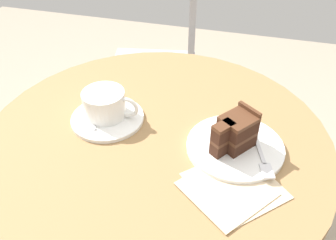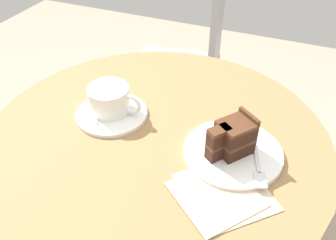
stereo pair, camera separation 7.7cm
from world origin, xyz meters
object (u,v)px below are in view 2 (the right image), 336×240
cake_slice (233,137)px  cafe_chair (195,53)px  teaspoon (94,109)px  saucer (112,114)px  fork (258,165)px  napkin (221,193)px  cake_plate (232,153)px  coffee_cup (110,99)px

cake_slice → cafe_chair: 0.87m
teaspoon → cafe_chair: size_ratio=0.09×
saucer → cafe_chair: 0.77m
fork → napkin: fork is taller
saucer → cake_plate: 0.30m
coffee_cup → teaspoon: (-0.04, -0.02, -0.03)m
teaspoon → fork: 0.40m
napkin → cafe_chair: size_ratio=0.24×
cake_plate → cafe_chair: bearing=113.9°
coffee_cup → napkin: coffee_cup is taller
cake_slice → napkin: (0.01, -0.11, -0.05)m
coffee_cup → cake_slice: bearing=-5.7°
cake_slice → cafe_chair: size_ratio=0.11×
cake_plate → cafe_chair: size_ratio=0.22×
cafe_chair → cake_slice: bearing=13.1°
teaspoon → cake_slice: 0.34m
saucer → napkin: saucer is taller
teaspoon → fork: size_ratio=0.52×
saucer → fork: 0.36m
coffee_cup → cake_slice: cake_slice is taller
cake_slice → fork: 0.07m
saucer → teaspoon: 0.05m
cake_plate → napkin: (0.01, -0.11, -0.00)m
cake_slice → teaspoon: bearing=177.5°
cake_plate → fork: bearing=-21.5°
cafe_chair → coffee_cup: bearing=-8.1°
cake_plate → cake_slice: 0.04m
fork → cake_slice: bearing=-128.9°
saucer → fork: size_ratio=1.10×
coffee_cup → cake_plate: bearing=-5.9°
cafe_chair → cake_plate: bearing=13.3°
cake_slice → napkin: cake_slice is taller
teaspoon → cake_slice: bearing=-130.2°
saucer → fork: (0.36, -0.05, 0.01)m
cake_plate → cake_slice: (-0.00, 0.00, 0.04)m
cake_slice → cafe_chair: (-0.33, 0.76, -0.25)m
coffee_cup → napkin: 0.34m
napkin → cake_plate: bearing=93.2°
fork → cafe_chair: size_ratio=0.17×
cake_plate → cafe_chair: cafe_chair is taller
coffee_cup → cafe_chair: size_ratio=0.14×
saucer → cake_slice: bearing=-4.4°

